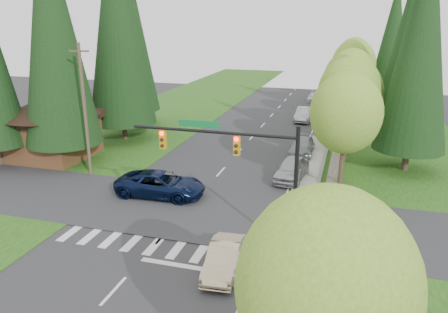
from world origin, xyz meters
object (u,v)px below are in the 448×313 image
at_px(parked_car_c, 304,114).
at_px(parked_car_d, 321,105).
at_px(parked_car_b, 302,147).
at_px(suv_navy, 161,184).
at_px(parked_car_a, 292,169).
at_px(parked_car_e, 315,97).
at_px(sedan_champagne, 224,258).

bearing_deg(parked_car_c, parked_car_d, 80.97).
xyz_separation_m(parked_car_b, parked_car_d, (0.00, 20.61, -0.02)).
height_order(suv_navy, parked_car_a, suv_navy).
distance_m(parked_car_d, parked_car_e, 6.49).
distance_m(suv_navy, parked_car_e, 39.84).
distance_m(parked_car_a, parked_car_e, 33.55).
bearing_deg(parked_car_a, suv_navy, -138.18).
relative_size(sedan_champagne, parked_car_c, 0.87).
bearing_deg(parked_car_b, suv_navy, -123.63).
bearing_deg(sedan_champagne, parked_car_d, 83.11).
relative_size(suv_navy, parked_car_c, 1.27).
bearing_deg(sedan_champagne, parked_car_e, 85.06).
height_order(sedan_champagne, suv_navy, suv_navy).
bearing_deg(parked_car_a, parked_car_c, 100.43).
bearing_deg(parked_car_e, sedan_champagne, -89.04).
height_order(suv_navy, parked_car_c, suv_navy).
height_order(parked_car_a, parked_car_c, parked_car_a).
bearing_deg(suv_navy, parked_car_a, -56.67).
height_order(sedan_champagne, parked_car_d, same).
height_order(parked_car_c, parked_car_d, parked_car_c).
xyz_separation_m(suv_navy, parked_car_e, (6.70, 39.27, -0.21)).
distance_m(parked_car_a, parked_car_b, 6.57).
bearing_deg(parked_car_d, suv_navy, -110.55).
bearing_deg(parked_car_d, parked_car_a, -96.73).
bearing_deg(parked_car_d, parked_car_e, 95.72).
bearing_deg(parked_car_c, parked_car_b, -82.03).
bearing_deg(parked_car_d, parked_car_b, -96.73).
bearing_deg(suv_navy, parked_car_e, -11.74).
xyz_separation_m(sedan_champagne, parked_car_b, (1.32, 20.02, 0.02)).
height_order(parked_car_a, parked_car_b, parked_car_a).
height_order(parked_car_b, parked_car_d, parked_car_b).
height_order(parked_car_c, parked_car_e, parked_car_c).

